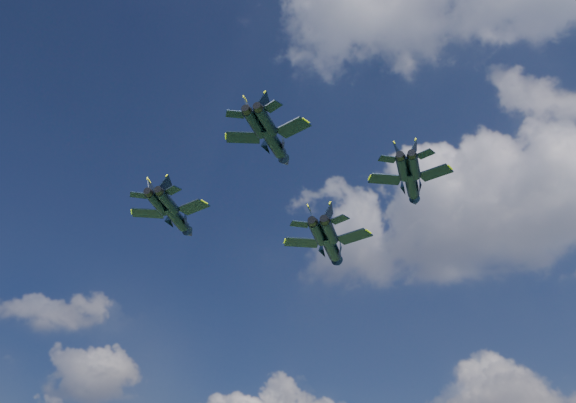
{
  "coord_description": "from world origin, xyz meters",
  "views": [
    {
      "loc": [
        40.16,
        -78.63,
        5.17
      ],
      "look_at": [
        -1.28,
        -3.5,
        54.2
      ],
      "focal_mm": 45.0,
      "sensor_mm": 36.0,
      "label": 1
    }
  ],
  "objects_px": {
    "jet_slot": "(274,142)",
    "jet_left": "(177,218)",
    "jet_right": "(412,184)",
    "jet_lead": "(331,247)"
  },
  "relations": [
    {
      "from": "jet_left",
      "to": "jet_right",
      "type": "height_order",
      "value": "jet_left"
    },
    {
      "from": "jet_left",
      "to": "jet_slot",
      "type": "xyz_separation_m",
      "value": [
        20.83,
        -8.44,
        1.08
      ]
    },
    {
      "from": "jet_right",
      "to": "jet_slot",
      "type": "height_order",
      "value": "jet_slot"
    },
    {
      "from": "jet_lead",
      "to": "jet_slot",
      "type": "relative_size",
      "value": 1.31
    },
    {
      "from": "jet_slot",
      "to": "jet_left",
      "type": "bearing_deg",
      "value": 147.72
    },
    {
      "from": "jet_left",
      "to": "jet_right",
      "type": "xyz_separation_m",
      "value": [
        32.78,
        7.15,
        -0.21
      ]
    },
    {
      "from": "jet_left",
      "to": "jet_lead",
      "type": "bearing_deg",
      "value": 44.29
    },
    {
      "from": "jet_lead",
      "to": "jet_left",
      "type": "distance_m",
      "value": 26.18
    },
    {
      "from": "jet_lead",
      "to": "jet_right",
      "type": "height_order",
      "value": "jet_lead"
    },
    {
      "from": "jet_left",
      "to": "jet_slot",
      "type": "height_order",
      "value": "jet_slot"
    }
  ]
}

